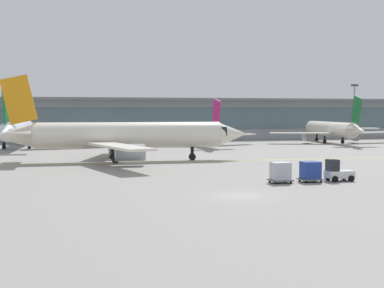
{
  "coord_description": "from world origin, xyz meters",
  "views": [
    {
      "loc": [
        -14.73,
        -40.49,
        6.75
      ],
      "look_at": [
        0.92,
        18.72,
        3.0
      ],
      "focal_mm": 51.28,
      "sensor_mm": 36.0,
      "label": 1
    }
  ],
  "objects": [
    {
      "name": "terminal_concourse",
      "position": [
        0.0,
        85.27,
        4.92
      ],
      "size": [
        168.09,
        11.0,
        9.6
      ],
      "color": "#9EA3A8",
      "rests_on": "ground_plane"
    },
    {
      "name": "taxiing_regional_jet",
      "position": [
        -4.72,
        31.76,
        3.4
      ],
      "size": [
        34.19,
        31.8,
        11.33
      ],
      "rotation": [
        0.0,
        0.0,
        -0.04
      ],
      "color": "silver",
      "rests_on": "ground_plane"
    },
    {
      "name": "apron_light_mast_1",
      "position": [
        56.16,
        76.16,
        7.18
      ],
      "size": [
        1.8,
        0.36,
        13.01
      ],
      "color": "gray",
      "rests_on": "ground_plane"
    },
    {
      "name": "gate_airplane_1",
      "position": [
        -19.88,
        61.95,
        3.18
      ],
      "size": [
        29.67,
        32.04,
        10.61
      ],
      "rotation": [
        0.0,
        0.0,
        1.48
      ],
      "color": "silver",
      "rests_on": "ground_plane"
    },
    {
      "name": "cargo_dolly_lead",
      "position": [
        9.22,
        6.36,
        1.05
      ],
      "size": [
        2.12,
        1.63,
        1.94
      ],
      "rotation": [
        0.0,
        0.0,
        -0.01
      ],
      "color": "#595B60",
      "rests_on": "ground_plane"
    },
    {
      "name": "gate_airplane_2",
      "position": [
        13.05,
        61.63,
        2.66
      ],
      "size": [
        24.84,
        26.8,
        8.87
      ],
      "rotation": [
        0.0,
        0.0,
        1.65
      ],
      "color": "white",
      "rests_on": "ground_plane"
    },
    {
      "name": "gate_airplane_3",
      "position": [
        42.25,
        61.96,
        2.87
      ],
      "size": [
        26.79,
        28.94,
        9.58
      ],
      "rotation": [
        0.0,
        0.0,
        1.48
      ],
      "color": "silver",
      "rests_on": "ground_plane"
    },
    {
      "name": "cargo_dolly_trailing",
      "position": [
        6.18,
        6.4,
        1.05
      ],
      "size": [
        2.12,
        1.63,
        1.94
      ],
      "rotation": [
        0.0,
        0.0,
        -0.01
      ],
      "color": "#595B60",
      "rests_on": "ground_plane"
    },
    {
      "name": "ground_plane",
      "position": [
        0.0,
        0.0,
        0.0
      ],
      "size": [
        400.0,
        400.0,
        0.0
      ],
      "primitive_type": "plane",
      "color": "gray"
    },
    {
      "name": "baggage_tug",
      "position": [
        12.03,
        6.32,
        0.89
      ],
      "size": [
        2.62,
        1.65,
        2.1
      ],
      "rotation": [
        0.0,
        0.0,
        -0.01
      ],
      "color": "silver",
      "rests_on": "ground_plane"
    },
    {
      "name": "taxiway_centreline_stripe",
      "position": [
        -4.28,
        29.74,
        0.0
      ],
      "size": [
        109.92,
        4.83,
        0.01
      ],
      "primitive_type": "cube",
      "rotation": [
        0.0,
        0.0,
        -0.04
      ],
      "color": "yellow",
      "rests_on": "ground_plane"
    }
  ]
}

